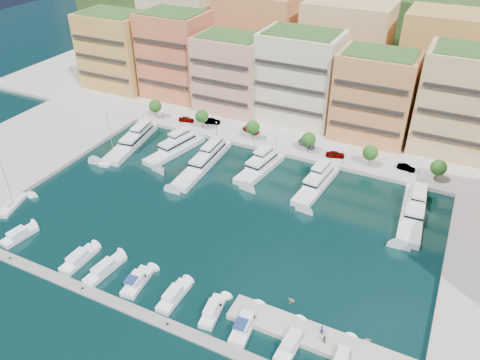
{
  "coord_description": "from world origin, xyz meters",
  "views": [
    {
      "loc": [
        39.38,
        -70.94,
        61.7
      ],
      "look_at": [
        1.4,
        6.45,
        6.0
      ],
      "focal_mm": 35.0,
      "sensor_mm": 36.0,
      "label": 1
    }
  ],
  "objects": [
    {
      "name": "tree_1",
      "position": [
        -24.0,
        33.5,
        4.74
      ],
      "size": [
        3.8,
        3.8,
        5.65
      ],
      "color": "#473323",
      "rests_on": "north_quay"
    },
    {
      "name": "ground",
      "position": [
        0.0,
        0.0,
        0.0
      ],
      "size": [
        400.0,
        400.0,
        0.0
      ],
      "primitive_type": "plane",
      "color": "black",
      "rests_on": "ground"
    },
    {
      "name": "backblock_0",
      "position": [
        -55.0,
        74.0,
        16.0
      ],
      "size": [
        26.0,
        18.0,
        30.0
      ],
      "primitive_type": "cube",
      "color": "beige",
      "rests_on": "north_quay"
    },
    {
      "name": "backblock_2",
      "position": [
        5.0,
        74.0,
        16.0
      ],
      "size": [
        26.0,
        18.0,
        30.0
      ],
      "primitive_type": "cube",
      "color": "tan",
      "rests_on": "north_quay"
    },
    {
      "name": "car_2",
      "position": [
        -10.21,
        37.46,
        1.73
      ],
      "size": [
        5.81,
        4.15,
        1.47
      ],
      "primitive_type": "imported",
      "rotation": [
        0.0,
        0.0,
        1.21
      ],
      "color": "gray",
      "rests_on": "north_quay"
    },
    {
      "name": "apartment_3",
      "position": [
        -2.0,
        51.99,
        13.81
      ],
      "size": [
        22.0,
        16.5,
        25.8
      ],
      "color": "beige",
      "rests_on": "north_quay"
    },
    {
      "name": "person_1",
      "position": [
        30.22,
        -22.67,
        1.77
      ],
      "size": [
        0.81,
        0.66,
        1.55
      ],
      "primitive_type": "imported",
      "rotation": [
        0.0,
        0.0,
        3.24
      ],
      "color": "#4B3B2D",
      "rests_on": "finger_pier"
    },
    {
      "name": "backblock_3",
      "position": [
        35.0,
        74.0,
        16.0
      ],
      "size": [
        26.0,
        18.0,
        30.0
      ],
      "primitive_type": "cube",
      "color": "#B97D43",
      "rests_on": "north_quay"
    },
    {
      "name": "lamppost_1",
      "position": [
        -18.0,
        31.2,
        3.83
      ],
      "size": [
        0.3,
        0.3,
        4.2
      ],
      "color": "black",
      "rests_on": "north_quay"
    },
    {
      "name": "cruiser_3",
      "position": [
        -11.4,
        -24.6,
        0.55
      ],
      "size": [
        3.37,
        9.24,
        2.55
      ],
      "color": "white",
      "rests_on": "ground"
    },
    {
      "name": "car_1",
      "position": [
        -22.84,
        37.29,
        1.77
      ],
      "size": [
        4.96,
        2.85,
        1.55
      ],
      "primitive_type": "imported",
      "rotation": [
        0.0,
        0.0,
        1.85
      ],
      "color": "gray",
      "rests_on": "north_quay"
    },
    {
      "name": "apartment_4",
      "position": [
        20.0,
        49.99,
        12.81
      ],
      "size": [
        20.0,
        15.5,
        23.8
      ],
      "color": "#D98B51",
      "rests_on": "north_quay"
    },
    {
      "name": "sailboat_2",
      "position": [
        -37.35,
        9.48,
        0.31
      ],
      "size": [
        4.26,
        10.01,
        13.2
      ],
      "color": "silver",
      "rests_on": "ground"
    },
    {
      "name": "north_quay",
      "position": [
        0.0,
        62.0,
        0.0
      ],
      "size": [
        220.0,
        64.0,
        2.0
      ],
      "primitive_type": "cube",
      "color": "#9E998E",
      "rests_on": "ground"
    },
    {
      "name": "finger_pier",
      "position": [
        30.0,
        -22.0,
        0.0
      ],
      "size": [
        32.0,
        5.0,
        2.0
      ],
      "primitive_type": "cube",
      "color": "#9E998E",
      "rests_on": "ground"
    },
    {
      "name": "tree_5",
      "position": [
        40.0,
        33.5,
        4.74
      ],
      "size": [
        3.8,
        3.8,
        5.65
      ],
      "color": "#473323",
      "rests_on": "north_quay"
    },
    {
      "name": "yacht_3",
      "position": [
        -0.07,
        21.28,
        1.21
      ],
      "size": [
        7.02,
        17.36,
        7.3
      ],
      "color": "silver",
      "rests_on": "ground"
    },
    {
      "name": "cruiser_5",
      "position": [
        3.79,
        -24.59,
        0.55
      ],
      "size": [
        2.69,
        7.92,
        2.55
      ],
      "color": "white",
      "rests_on": "ground"
    },
    {
      "name": "lamppost_4",
      "position": [
        36.0,
        31.2,
        3.83
      ],
      "size": [
        0.3,
        0.3,
        4.2
      ],
      "color": "black",
      "rests_on": "north_quay"
    },
    {
      "name": "yacht_6",
      "position": [
        37.22,
        18.94,
        1.21
      ],
      "size": [
        6.15,
        22.24,
        7.3
      ],
      "color": "silver",
      "rests_on": "ground"
    },
    {
      "name": "yacht_0",
      "position": [
        -37.28,
        18.45,
        1.21
      ],
      "size": [
        8.35,
        23.49,
        7.3
      ],
      "color": "silver",
      "rests_on": "ground"
    },
    {
      "name": "car_5",
      "position": [
        32.82,
        35.57,
        1.71
      ],
      "size": [
        4.47,
        2.03,
        1.42
      ],
      "primitive_type": "imported",
      "rotation": [
        0.0,
        0.0,
        1.45
      ],
      "color": "gray",
      "rests_on": "north_quay"
    },
    {
      "name": "car_4",
      "position": [
        15.24,
        34.15,
        1.82
      ],
      "size": [
        5.18,
        3.29,
        1.64
      ],
      "primitive_type": "imported",
      "rotation": [
        0.0,
        0.0,
        1.87
      ],
      "color": "gray",
      "rests_on": "north_quay"
    },
    {
      "name": "tender_3",
      "position": [
        36.21,
        -18.7,
        0.37
      ],
      "size": [
        1.7,
        1.58,
        0.74
      ],
      "primitive_type": "imported",
      "rotation": [
        0.0,
        0.0,
        1.88
      ],
      "color": "beige",
      "rests_on": "ground"
    },
    {
      "name": "tree_0",
      "position": [
        -40.0,
        33.5,
        4.74
      ],
      "size": [
        3.8,
        3.8,
        5.65
      ],
      "color": "#473323",
      "rests_on": "north_quay"
    },
    {
      "name": "yacht_4",
      "position": [
        15.04,
        20.23,
        1.09
      ],
      "size": [
        6.06,
        19.35,
        7.3
      ],
      "color": "silver",
      "rests_on": "ground"
    },
    {
      "name": "tender_1",
      "position": [
        22.43,
        -16.18,
        0.39
      ],
      "size": [
        1.76,
        1.62,
        0.77
      ],
      "primitive_type": "imported",
      "rotation": [
        0.0,
        0.0,
        1.3
      ],
      "color": "beige",
      "rests_on": "ground"
    },
    {
      "name": "apartment_1",
      "position": [
        -44.0,
        51.99,
        14.31
      ],
      "size": [
        20.0,
        16.5,
        26.8
      ],
      "color": "#D07745",
      "rests_on": "north_quay"
    },
    {
      "name": "car_0",
      "position": [
        -30.39,
        35.11,
        1.76
      ],
      "size": [
        4.81,
        2.97,
        1.53
      ],
      "primitive_type": "imported",
      "rotation": [
        0.0,
        0.0,
        1.85
      ],
      "color": "gray",
      "rests_on": "north_quay"
    },
    {
      "name": "hillside",
      "position": [
        0.0,
        110.0,
        0.0
      ],
      "size": [
        240.0,
        40.0,
        58.0
      ],
      "primitive_type": "cube",
      "color": "#1E3D19",
      "rests_on": "ground"
    },
    {
      "name": "tree_3",
      "position": [
        8.0,
        33.5,
        4.74
      ],
      "size": [
        3.8,
        3.8,
        5.65
      ],
      "color": "#473323",
      "rests_on": "north_quay"
    },
    {
      "name": "cruiser_6",
      "position": [
        11.48,
        -24.58,
        0.55
      ],
      "size": [
        3.31,
        7.48,
        2.55
      ],
      "color": "white",
      "rests_on": "ground"
    },
    {
      "name": "lamppost_0",
      "position": [
        -36.0,
        31.2,
        3.83
      ],
      "size": [
        0.3,
        0.3,
        4.2
      ],
      "color": "black",
      "rests_on": "north_quay"
    },
    {
      "name": "yacht_2",
      "position": [
        -14.0,
        17.48,
        1.21
      ],
      "size": [
        5.37,
        25.32,
        7.3
      ],
      "color": "silver",
      "rests_on": "ground"
    },
    {
      "name": "backblock_1",
      "position": [
        -25.0,
        74.0,
        16.0
      ],
      "size": [
        26.0,
        18.0,
        30.0
      ],
      "primitive_type": "cube",
      "color": "#D98B51",
      "rests_on": "north_quay"
    },
    {
      "name": "apartment_2",
      "position": [
        -23.0,
        49.99,
        12.31
      ],
      "size": [
        20.0,
        15.5,
        22.8
      ],
      "color": "tan",
      "rests_on": "north_quay"
    },
    {
      "name": "cruiser_8",
      "position": [
        25.64,
        -24.59,
        0.55
      ],
      "size": [
        3.02,
        8.71,
        2.55
      ],
      "color": "white",
      "rests_on": "ground"
    },
    {
      "name": "tree_2",
      "position": [
        -8.0,
        33.5,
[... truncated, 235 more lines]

